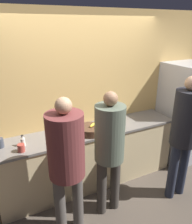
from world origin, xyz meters
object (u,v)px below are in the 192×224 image
object	(u,v)px
fruit_bowl	(90,130)
bottle_clear	(23,142)
person_right	(185,129)
utensil_crock	(0,142)
cup_red	(21,148)
refrigerator	(183,113)
potted_plant	(113,117)
person_left	(66,156)
person_center	(109,144)

from	to	relation	value
fruit_bowl	bottle_clear	bearing A→B (deg)	175.75
person_right	utensil_crock	world-z (taller)	person_right
bottle_clear	cup_red	distance (m)	0.14
cup_red	bottle_clear	bearing A→B (deg)	71.73
refrigerator	potted_plant	size ratio (longest dim) A/B	8.73
bottle_clear	potted_plant	bearing A→B (deg)	2.50
cup_red	person_left	bearing A→B (deg)	-53.44
cup_red	refrigerator	bearing A→B (deg)	1.94
person_center	fruit_bowl	size ratio (longest dim) A/B	4.86
person_right	potted_plant	size ratio (longest dim) A/B	8.79
person_right	fruit_bowl	bearing A→B (deg)	146.05
potted_plant	fruit_bowl	bearing A→B (deg)	-164.28
refrigerator	cup_red	xyz separation A→B (m)	(-2.82, -0.10, 0.09)
refrigerator	person_right	bearing A→B (deg)	-137.27
fruit_bowl	person_right	bearing A→B (deg)	-33.95
person_center	person_right	distance (m)	1.06
person_center	cup_red	bearing A→B (deg)	155.05
person_center	potted_plant	distance (m)	0.78
person_right	person_center	bearing A→B (deg)	169.45
person_right	fruit_bowl	size ratio (longest dim) A/B	5.18
utensil_crock	fruit_bowl	bearing A→B (deg)	-7.64
bottle_clear	cup_red	bearing A→B (deg)	-108.27
refrigerator	potted_plant	xyz separation A→B (m)	(-1.41, 0.10, 0.15)
person_left	fruit_bowl	xyz separation A→B (m)	(0.56, 0.60, -0.07)
fruit_bowl	potted_plant	bearing A→B (deg)	15.72
refrigerator	potted_plant	bearing A→B (deg)	176.07
person_left	fruit_bowl	bearing A→B (deg)	46.93
person_right	bottle_clear	distance (m)	2.12
refrigerator	person_left	xyz separation A→B (m)	(-2.42, -0.63, 0.17)
cup_red	utensil_crock	bearing A→B (deg)	134.99
bottle_clear	potted_plant	distance (m)	1.37
utensil_crock	cup_red	size ratio (longest dim) A/B	2.94
fruit_bowl	person_center	bearing A→B (deg)	-88.02
person_center	bottle_clear	world-z (taller)	person_center
person_center	utensil_crock	world-z (taller)	person_center
potted_plant	utensil_crock	bearing A→B (deg)	178.93
person_left	bottle_clear	size ratio (longest dim) A/B	11.53
fruit_bowl	utensil_crock	bearing A→B (deg)	172.36
person_left	potted_plant	world-z (taller)	person_left
person_right	bottle_clear	size ratio (longest dim) A/B	11.99
person_right	potted_plant	distance (m)	1.03
refrigerator	bottle_clear	bearing A→B (deg)	179.24
person_left	utensil_crock	bearing A→B (deg)	129.27
person_right	bottle_clear	xyz separation A→B (m)	(-1.97, 0.78, -0.09)
refrigerator	person_left	bearing A→B (deg)	-165.41
utensil_crock	bottle_clear	xyz separation A→B (m)	(0.27, -0.09, -0.01)
person_center	utensil_crock	distance (m)	1.38
person_left	cup_red	distance (m)	0.67
bottle_clear	refrigerator	bearing A→B (deg)	-0.76
fruit_bowl	bottle_clear	distance (m)	0.92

